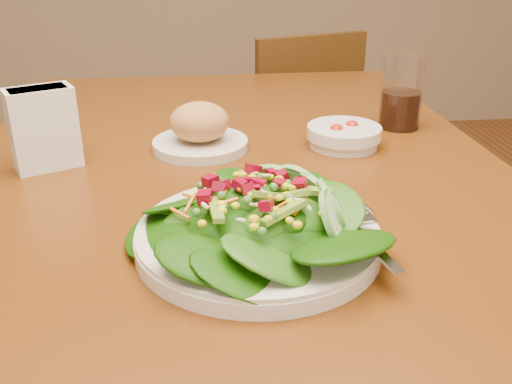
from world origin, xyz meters
TOP-DOWN VIEW (x-y plane):
  - dining_table at (0.00, 0.00)m, footprint 0.90×1.40m
  - chair_far at (0.26, 0.97)m, footprint 0.48×0.48m
  - salad_plate at (0.02, -0.22)m, footprint 0.30×0.30m
  - bread_plate at (-0.06, 0.13)m, footprint 0.17×0.17m
  - tomato_bowl at (0.20, 0.12)m, footprint 0.13×0.13m
  - drinking_glass at (0.34, 0.21)m, footprint 0.08×0.08m
  - napkin_holder at (-0.30, 0.07)m, footprint 0.12×0.09m

SIDE VIEW (x-z plane):
  - chair_far at x=0.26m, z-range 0.02..0.85m
  - dining_table at x=0.00m, z-range 0.27..1.02m
  - tomato_bowl at x=0.20m, z-range 0.75..0.79m
  - salad_plate at x=0.02m, z-range 0.74..0.83m
  - bread_plate at x=-0.06m, z-range 0.74..0.83m
  - drinking_glass at x=0.34m, z-range 0.74..0.88m
  - napkin_holder at x=-0.30m, z-range 0.75..0.89m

